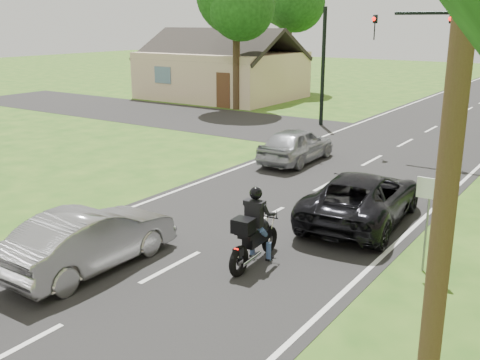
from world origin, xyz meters
name	(u,v)px	position (x,y,z in m)	size (l,w,h in m)	color
ground	(171,267)	(0.00, 0.00, 0.00)	(140.00, 140.00, 0.00)	#285317
road	(351,171)	(0.00, 10.00, 0.01)	(8.00, 100.00, 0.01)	black
cross_road	(405,143)	(0.00, 16.00, 0.01)	(60.00, 7.00, 0.01)	black
motorcycle_rider	(254,234)	(1.43, 1.19, 0.72)	(0.61, 2.13, 1.83)	black
dark_suv	(362,197)	(2.35, 5.17, 0.70)	(2.30, 4.98, 1.38)	black
silver_sedan	(90,239)	(-1.44, -1.00, 0.69)	(1.44, 4.14, 1.36)	#9D9DA1
silver_suv	(296,145)	(-2.37, 10.10, 0.70)	(1.62, 4.03, 1.37)	#9B9DA2
signal_pole_far	(323,67)	(-5.20, 18.00, 3.00)	(0.20, 0.20, 6.00)	black
utility_pole_near	(462,42)	(6.20, -2.00, 5.08)	(1.60, 0.28, 10.00)	brown
sign_white	(429,202)	(4.70, 2.98, 1.60)	(0.55, 0.07, 2.12)	slate
house	(222,73)	(-16.00, 24.00, 1.77)	(10.20, 8.00, 4.84)	#CCAB8E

